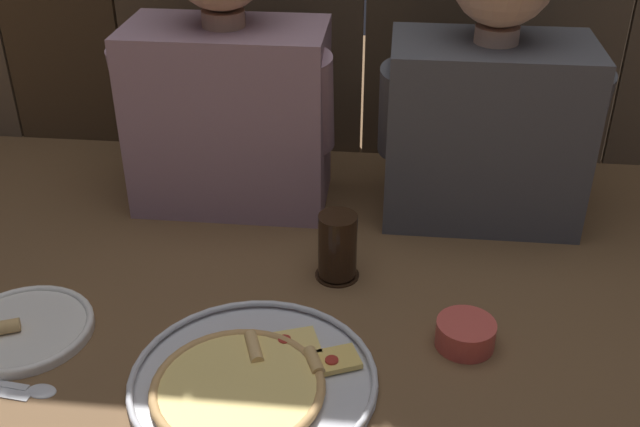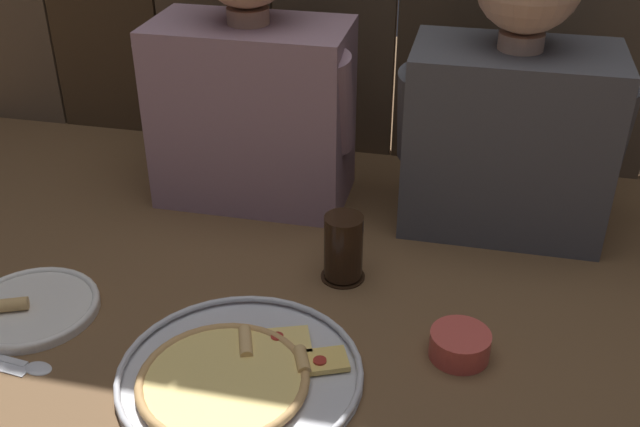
{
  "view_description": "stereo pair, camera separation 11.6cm",
  "coord_description": "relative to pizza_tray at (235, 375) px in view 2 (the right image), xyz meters",
  "views": [
    {
      "loc": [
        0.07,
        -0.9,
        0.77
      ],
      "look_at": [
        -0.03,
        0.1,
        0.18
      ],
      "focal_mm": 42.21,
      "sensor_mm": 36.0,
      "label": 1
    },
    {
      "loc": [
        0.19,
        -0.88,
        0.77
      ],
      "look_at": [
        -0.03,
        0.1,
        0.18
      ],
      "focal_mm": 42.21,
      "sensor_mm": 36.0,
      "label": 2
    }
  ],
  "objects": [
    {
      "name": "ground_plane",
      "position": [
        0.12,
        0.1,
        -0.01
      ],
      "size": [
        3.2,
        3.2,
        0.0
      ],
      "primitive_type": "plane",
      "color": "brown"
    },
    {
      "name": "diner_left",
      "position": [
        -0.13,
        0.55,
        0.26
      ],
      "size": [
        0.42,
        0.21,
        0.59
      ],
      "color": "gray",
      "rests_on": "ground"
    },
    {
      "name": "diner_right",
      "position": [
        0.36,
        0.55,
        0.25
      ],
      "size": [
        0.41,
        0.22,
        0.57
      ],
      "color": "#4C4C51",
      "rests_on": "ground"
    },
    {
      "name": "table_spoon",
      "position": [
        -0.32,
        -0.04,
        -0.01
      ],
      "size": [
        0.14,
        0.04,
        0.01
      ],
      "color": "silver",
      "rests_on": "ground"
    },
    {
      "name": "dipping_bowl",
      "position": [
        0.32,
        0.13,
        0.01
      ],
      "size": [
        0.09,
        0.09,
        0.04
      ],
      "color": "#CC4C42",
      "rests_on": "ground"
    },
    {
      "name": "dinner_plate",
      "position": [
        -0.38,
        0.08,
        -0.0
      ],
      "size": [
        0.22,
        0.22,
        0.03
      ],
      "color": "white",
      "rests_on": "ground"
    },
    {
      "name": "pizza_tray",
      "position": [
        0.0,
        0.0,
        0.0
      ],
      "size": [
        0.36,
        0.36,
        0.03
      ],
      "color": "silver",
      "rests_on": "ground"
    },
    {
      "name": "drinking_glass",
      "position": [
        0.1,
        0.29,
        0.05
      ],
      "size": [
        0.08,
        0.08,
        0.12
      ],
      "color": "black",
      "rests_on": "ground"
    }
  ]
}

